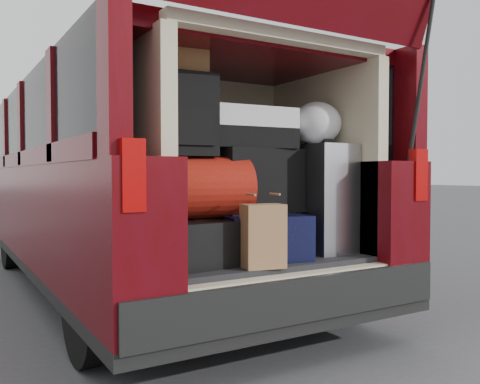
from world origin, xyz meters
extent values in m
plane|color=#39393C|center=(0.00, 0.00, 0.00)|extent=(80.00, 80.00, 0.00)
cylinder|color=black|center=(-0.82, 0.40, 0.32)|extent=(0.24, 0.64, 0.64)
cylinder|color=black|center=(0.82, 0.40, 0.32)|extent=(0.24, 0.64, 0.64)
cylinder|color=black|center=(-0.82, 3.70, 0.32)|extent=(0.24, 0.64, 0.64)
cylinder|color=black|center=(0.82, 3.70, 0.32)|extent=(0.24, 0.64, 0.64)
cube|color=black|center=(0.00, 2.08, 0.26)|extent=(1.90, 4.85, 0.08)
cube|color=#4E0812|center=(-0.79, 2.08, 0.70)|extent=(0.33, 4.85, 0.80)
cube|color=#4E0812|center=(0.79, 2.08, 0.70)|extent=(0.33, 4.85, 0.80)
cube|color=#4E0812|center=(0.00, 2.08, 1.73)|extent=(1.82, 4.46, 0.10)
cube|color=black|center=(-0.88, 1.97, 1.44)|extent=(0.12, 4.25, 0.68)
cube|color=black|center=(0.88, 1.97, 1.44)|extent=(0.12, 4.25, 0.68)
cube|color=black|center=(0.00, -0.29, 0.40)|extent=(1.86, 0.16, 0.22)
cube|color=#990505|center=(-0.86, -0.33, 1.02)|extent=(0.10, 0.06, 0.30)
cube|color=#990505|center=(0.86, -0.33, 1.02)|extent=(0.10, 0.06, 0.30)
cube|color=black|center=(0.00, 0.28, 0.52)|extent=(1.24, 1.05, 0.06)
cube|color=#BBB190|center=(-0.66, 0.28, 1.12)|extent=(0.08, 1.05, 1.15)
cube|color=#BBB190|center=(0.66, 0.28, 1.12)|extent=(0.08, 1.05, 1.15)
cube|color=#BBB190|center=(0.00, 0.83, 1.12)|extent=(1.34, 0.06, 1.15)
cube|color=#BBB190|center=(0.00, 0.28, 1.73)|extent=(1.34, 1.05, 0.06)
cylinder|color=black|center=(0.84, -0.40, 1.65)|extent=(0.02, 0.90, 0.76)
cube|color=black|center=(0.00, 0.28, 0.28)|extent=(1.24, 1.05, 0.55)
cube|color=black|center=(-0.40, 0.15, 0.67)|extent=(0.48, 0.63, 0.23)
cube|color=black|center=(0.03, 0.12, 0.67)|extent=(0.56, 0.65, 0.25)
cube|color=white|center=(0.47, 0.10, 0.88)|extent=(0.28, 0.44, 0.65)
cube|color=#9A6E45|center=(-0.13, -0.19, 0.71)|extent=(0.23, 0.17, 0.32)
cube|color=maroon|center=(-0.32, 0.12, 0.95)|extent=(0.55, 0.39, 0.34)
cube|color=black|center=(0.07, 0.19, 0.99)|extent=(0.54, 0.34, 0.37)
cube|color=black|center=(-0.41, 0.12, 1.34)|extent=(0.32, 0.20, 0.44)
cube|color=silver|center=(0.02, 0.17, 1.29)|extent=(0.54, 0.30, 0.23)
cube|color=brown|center=(-0.39, 0.17, 1.66)|extent=(0.24, 0.20, 0.20)
ellipsoid|color=silver|center=(0.46, 0.10, 1.34)|extent=(0.34, 0.32, 0.26)
camera|label=1|loc=(-1.54, -2.33, 1.02)|focal=38.00mm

